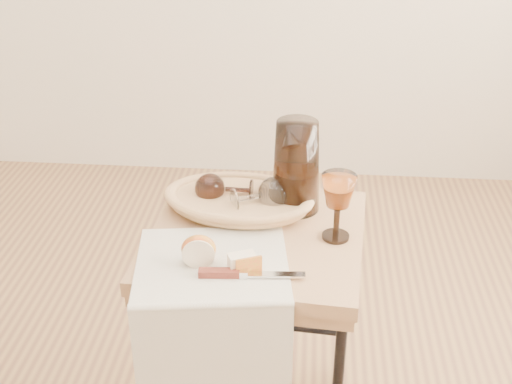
# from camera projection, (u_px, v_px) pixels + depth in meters

# --- Properties ---
(side_table) EXTENTS (0.54, 0.54, 0.64)m
(side_table) POSITION_uv_depth(u_px,v_px,m) (257.00, 337.00, 1.75)
(side_table) COLOR brown
(side_table) RESTS_ON floor
(tea_towel) EXTENTS (0.37, 0.34, 0.01)m
(tea_towel) POSITION_uv_depth(u_px,v_px,m) (212.00, 264.00, 1.48)
(tea_towel) COLOR silver
(tea_towel) RESTS_ON side_table
(bread_basket) EXTENTS (0.36, 0.26, 0.04)m
(bread_basket) POSITION_uv_depth(u_px,v_px,m) (239.00, 202.00, 1.68)
(bread_basket) COLOR #977050
(bread_basket) RESTS_ON side_table
(goblet_lying_a) EXTENTS (0.13, 0.08, 0.08)m
(goblet_lying_a) POSITION_uv_depth(u_px,v_px,m) (227.00, 189.00, 1.68)
(goblet_lying_a) COLOR #371E18
(goblet_lying_a) RESTS_ON bread_basket
(goblet_lying_b) EXTENTS (0.16, 0.13, 0.08)m
(goblet_lying_b) POSITION_uv_depth(u_px,v_px,m) (258.00, 196.00, 1.65)
(goblet_lying_b) COLOR white
(goblet_lying_b) RESTS_ON bread_basket
(pitcher) EXTENTS (0.23, 0.28, 0.27)m
(pitcher) POSITION_uv_depth(u_px,v_px,m) (296.00, 166.00, 1.65)
(pitcher) COLOR black
(pitcher) RESTS_ON side_table
(wine_goblet) EXTENTS (0.10, 0.10, 0.17)m
(wine_goblet) POSITION_uv_depth(u_px,v_px,m) (337.00, 207.00, 1.54)
(wine_goblet) COLOR white
(wine_goblet) RESTS_ON side_table
(apple_half) EXTENTS (0.08, 0.05, 0.07)m
(apple_half) POSITION_uv_depth(u_px,v_px,m) (199.00, 249.00, 1.46)
(apple_half) COLOR red
(apple_half) RESTS_ON tea_towel
(apple_wedge) EXTENTS (0.07, 0.05, 0.04)m
(apple_wedge) POSITION_uv_depth(u_px,v_px,m) (242.00, 262.00, 1.44)
(apple_wedge) COLOR #F4E1BE
(apple_wedge) RESTS_ON tea_towel
(table_knife) EXTENTS (0.22, 0.04, 0.02)m
(table_knife) POSITION_uv_depth(u_px,v_px,m) (247.00, 273.00, 1.43)
(table_knife) COLOR silver
(table_knife) RESTS_ON tea_towel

